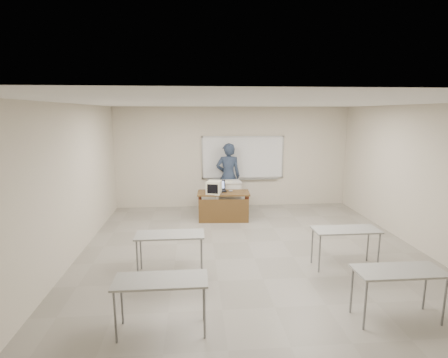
{
  "coord_description": "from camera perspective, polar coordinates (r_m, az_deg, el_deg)",
  "views": [
    {
      "loc": [
        -1.14,
        -6.4,
        2.83
      ],
      "look_at": [
        -0.42,
        2.2,
        1.18
      ],
      "focal_mm": 28.0,
      "sensor_mm": 36.0,
      "label": 1
    }
  ],
  "objects": [
    {
      "name": "podium",
      "position": [
        9.93,
        0.78,
        -2.96
      ],
      "size": [
        0.66,
        0.49,
        0.93
      ],
      "rotation": [
        0.0,
        0.0,
        0.09
      ],
      "color": "white",
      "rests_on": "floor"
    },
    {
      "name": "whiteboard",
      "position": [
        10.55,
        3.1,
        3.44
      ],
      "size": [
        2.48,
        0.1,
        1.31
      ],
      "color": "white",
      "rests_on": "floor"
    },
    {
      "name": "student_desks",
      "position": [
        5.61,
        7.47,
        -11.93
      ],
      "size": [
        4.4,
        2.2,
        0.73
      ],
      "color": "#A0A19C",
      "rests_on": "floor"
    },
    {
      "name": "crt_monitor",
      "position": [
        9.09,
        -1.6,
        -1.36
      ],
      "size": [
        0.36,
        0.41,
        0.34
      ],
      "rotation": [
        0.0,
        0.0,
        -0.26
      ],
      "color": "beige",
      "rests_on": "instructor_desk"
    },
    {
      "name": "presenter",
      "position": [
        10.28,
        0.7,
        0.45
      ],
      "size": [
        0.73,
        0.49,
        1.96
      ],
      "primitive_type": "imported",
      "rotation": [
        0.0,
        0.0,
        3.12
      ],
      "color": "black",
      "rests_on": "floor"
    },
    {
      "name": "laptop",
      "position": [
        9.4,
        -0.78,
        -1.6
      ],
      "size": [
        0.37,
        0.34,
        0.27
      ],
      "rotation": [
        0.0,
        0.0,
        0.08
      ],
      "color": "black",
      "rests_on": "instructor_desk"
    },
    {
      "name": "keyboard",
      "position": [
        9.7,
        -0.03,
        -0.43
      ],
      "size": [
        0.5,
        0.3,
        0.03
      ],
      "primitive_type": "cube",
      "rotation": [
        0.0,
        0.0,
        0.33
      ],
      "color": "beige",
      "rests_on": "podium"
    },
    {
      "name": "mouse",
      "position": [
        9.33,
        1.11,
        -1.95
      ],
      "size": [
        0.11,
        0.08,
        0.04
      ],
      "primitive_type": "ellipsoid",
      "rotation": [
        0.0,
        0.0,
        -0.07
      ],
      "color": "#989C9F",
      "rests_on": "instructor_desk"
    },
    {
      "name": "floor",
      "position": [
        7.09,
        4.98,
        -12.8
      ],
      "size": [
        7.0,
        8.0,
        0.01
      ],
      "primitive_type": "cube",
      "color": "gray",
      "rests_on": "ground"
    },
    {
      "name": "instructor_desk",
      "position": [
        9.21,
        -0.03,
        -3.63
      ],
      "size": [
        1.37,
        0.68,
        0.75
      ],
      "rotation": [
        0.0,
        0.0,
        -0.06
      ],
      "color": "brown",
      "rests_on": "floor"
    }
  ]
}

